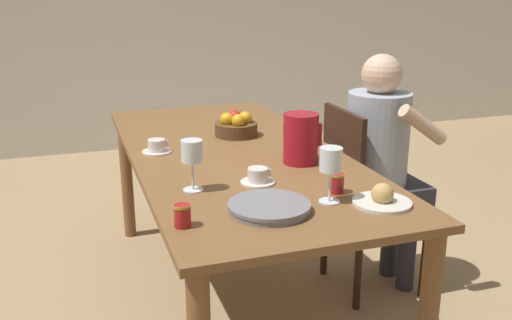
# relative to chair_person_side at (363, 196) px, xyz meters

# --- Properties ---
(ground_plane) EXTENTS (20.00, 20.00, 0.00)m
(ground_plane) POSITION_rel_chair_person_side_xyz_m (-0.64, 0.06, -0.50)
(ground_plane) COLOR tan
(wall_back) EXTENTS (10.00, 0.06, 2.60)m
(wall_back) POSITION_rel_chair_person_side_xyz_m (-0.64, 3.03, 0.80)
(wall_back) COLOR white
(wall_back) RESTS_ON ground_plane
(dining_table) EXTENTS (0.92, 2.05, 0.78)m
(dining_table) POSITION_rel_chair_person_side_xyz_m (-0.64, 0.06, 0.18)
(dining_table) COLOR brown
(dining_table) RESTS_ON ground_plane
(chair_person_side) EXTENTS (0.42, 0.42, 0.94)m
(chair_person_side) POSITION_rel_chair_person_side_xyz_m (0.00, 0.00, 0.00)
(chair_person_side) COLOR #331E14
(chair_person_side) RESTS_ON ground_plane
(person_seated) EXTENTS (0.39, 0.41, 1.20)m
(person_seated) POSITION_rel_chair_person_side_xyz_m (0.09, -0.01, 0.21)
(person_seated) COLOR #33333D
(person_seated) RESTS_ON ground_plane
(red_pitcher) EXTENTS (0.17, 0.15, 0.21)m
(red_pitcher) POSITION_rel_chair_person_side_xyz_m (-0.43, -0.19, 0.38)
(red_pitcher) COLOR #A31423
(red_pitcher) RESTS_ON dining_table
(wine_glass_water) EXTENTS (0.08, 0.08, 0.20)m
(wine_glass_water) POSITION_rel_chair_person_side_xyz_m (-0.51, -0.65, 0.42)
(wine_glass_water) COLOR white
(wine_glass_water) RESTS_ON dining_table
(wine_glass_juice) EXTENTS (0.08, 0.08, 0.19)m
(wine_glass_juice) POSITION_rel_chair_person_side_xyz_m (-0.93, -0.38, 0.41)
(wine_glass_juice) COLOR white
(wine_glass_juice) RESTS_ON dining_table
(teacup_near_person) EXTENTS (0.13, 0.13, 0.06)m
(teacup_near_person) POSITION_rel_chair_person_side_xyz_m (-0.68, -0.38, 0.30)
(teacup_near_person) COLOR silver
(teacup_near_person) RESTS_ON dining_table
(teacup_across) EXTENTS (0.13, 0.13, 0.06)m
(teacup_across) POSITION_rel_chair_person_side_xyz_m (-0.98, 0.16, 0.30)
(teacup_across) COLOR silver
(teacup_across) RESTS_ON dining_table
(serving_tray) EXTENTS (0.28, 0.28, 0.03)m
(serving_tray) POSITION_rel_chair_person_side_xyz_m (-0.74, -0.66, 0.29)
(serving_tray) COLOR gray
(serving_tray) RESTS_ON dining_table
(bread_plate) EXTENTS (0.21, 0.21, 0.08)m
(bread_plate) POSITION_rel_chair_person_side_xyz_m (-0.34, -0.73, 0.29)
(bread_plate) COLOR silver
(bread_plate) RESTS_ON dining_table
(jam_jar_amber) EXTENTS (0.06, 0.06, 0.07)m
(jam_jar_amber) POSITION_rel_chair_person_side_xyz_m (-1.04, -0.69, 0.31)
(jam_jar_amber) COLOR #A81E1E
(jam_jar_amber) RESTS_ON dining_table
(jam_jar_red) EXTENTS (0.06, 0.06, 0.07)m
(jam_jar_red) POSITION_rel_chair_person_side_xyz_m (-0.44, -0.57, 0.31)
(jam_jar_red) COLOR #A81E1E
(jam_jar_red) RESTS_ON dining_table
(fruit_bowl) EXTENTS (0.21, 0.21, 0.12)m
(fruit_bowl) POSITION_rel_chair_person_side_xyz_m (-0.55, 0.33, 0.32)
(fruit_bowl) COLOR brown
(fruit_bowl) RESTS_ON dining_table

